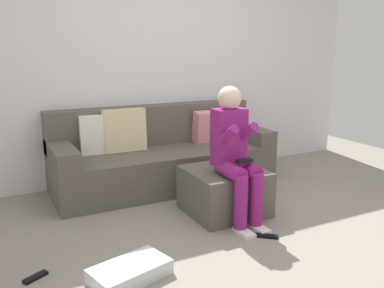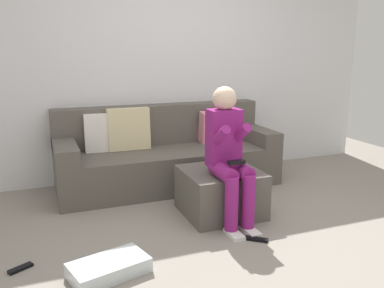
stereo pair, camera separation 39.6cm
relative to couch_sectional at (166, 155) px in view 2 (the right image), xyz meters
name	(u,v)px [view 2 (the right image)]	position (x,y,z in m)	size (l,w,h in m)	color
ground_plane	(247,238)	(0.20, -1.55, -0.33)	(6.94, 6.94, 0.00)	gray
wall_back	(170,71)	(0.20, 0.41, 0.91)	(5.34, 0.10, 2.48)	silver
couch_sectional	(166,155)	(0.00, 0.00, 0.00)	(2.40, 0.87, 0.88)	#59544C
ottoman	(220,192)	(0.21, -1.00, -0.12)	(0.68, 0.66, 0.42)	#59544C
person_seated	(229,152)	(0.19, -1.19, 0.31)	(0.29, 0.61, 1.19)	#8C1E72
storage_bin	(109,268)	(-0.95, -1.70, -0.28)	(0.52, 0.29, 0.10)	silver
remote_near_ottoman	(256,239)	(0.24, -1.62, -0.32)	(0.18, 0.05, 0.02)	black
remote_by_storage_bin	(126,253)	(-0.78, -1.46, -0.32)	(0.14, 0.04, 0.02)	black
remote_under_side_table	(21,268)	(-1.51, -1.41, -0.32)	(0.17, 0.05, 0.02)	black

